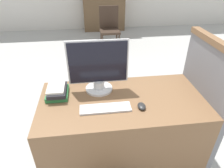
{
  "coord_description": "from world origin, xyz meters",
  "views": [
    {
      "loc": [
        -0.26,
        -1.01,
        1.79
      ],
      "look_at": [
        -0.09,
        0.33,
        0.95
      ],
      "focal_mm": 32.0,
      "sensor_mm": 36.0,
      "label": 1
    }
  ],
  "objects_px": {
    "monitor": "(98,68)",
    "keyboard": "(105,108)",
    "far_chair": "(109,26)",
    "book_stack": "(57,91)",
    "mouse": "(142,106)"
  },
  "relations": [
    {
      "from": "monitor",
      "to": "keyboard",
      "type": "height_order",
      "value": "monitor"
    },
    {
      "from": "far_chair",
      "to": "book_stack",
      "type": "bearing_deg",
      "value": -137.58
    },
    {
      "from": "monitor",
      "to": "mouse",
      "type": "relative_size",
      "value": 5.38
    },
    {
      "from": "monitor",
      "to": "far_chair",
      "type": "distance_m",
      "value": 3.08
    },
    {
      "from": "monitor",
      "to": "book_stack",
      "type": "relative_size",
      "value": 2.14
    },
    {
      "from": "monitor",
      "to": "keyboard",
      "type": "bearing_deg",
      "value": -84.09
    },
    {
      "from": "keyboard",
      "to": "book_stack",
      "type": "distance_m",
      "value": 0.47
    },
    {
      "from": "monitor",
      "to": "far_chair",
      "type": "relative_size",
      "value": 0.57
    },
    {
      "from": "mouse",
      "to": "book_stack",
      "type": "xyz_separation_m",
      "value": [
        -0.7,
        0.26,
        0.03
      ]
    },
    {
      "from": "mouse",
      "to": "keyboard",
      "type": "bearing_deg",
      "value": 176.03
    },
    {
      "from": "mouse",
      "to": "monitor",
      "type": "bearing_deg",
      "value": 135.64
    },
    {
      "from": "keyboard",
      "to": "far_chair",
      "type": "distance_m",
      "value": 3.35
    },
    {
      "from": "keyboard",
      "to": "book_stack",
      "type": "bearing_deg",
      "value": 148.93
    },
    {
      "from": "book_stack",
      "to": "far_chair",
      "type": "xyz_separation_m",
      "value": [
        0.81,
        3.07,
        -0.3
      ]
    },
    {
      "from": "mouse",
      "to": "far_chair",
      "type": "relative_size",
      "value": 0.11
    }
  ]
}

